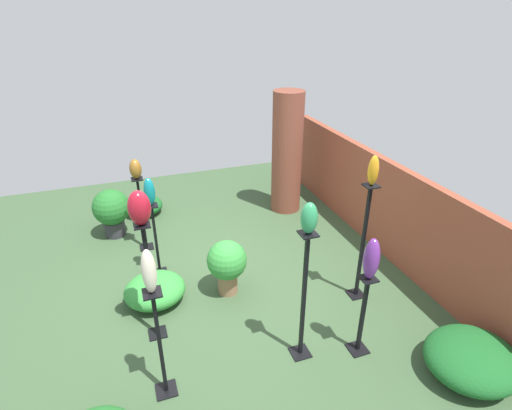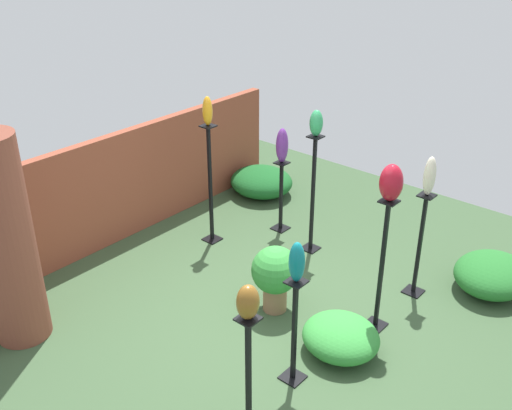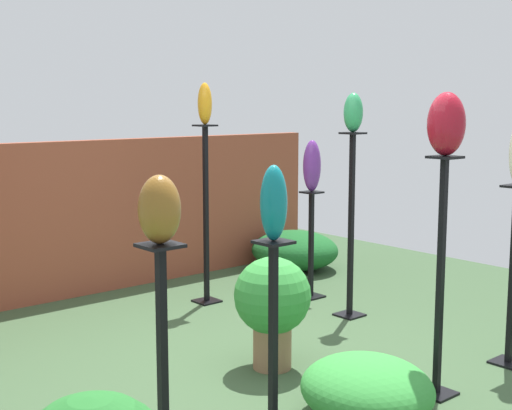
{
  "view_description": "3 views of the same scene",
  "coord_description": "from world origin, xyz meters",
  "px_view_note": "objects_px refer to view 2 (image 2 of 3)",
  "views": [
    {
      "loc": [
        4.25,
        -1.04,
        3.34
      ],
      "look_at": [
        0.24,
        0.38,
        1.2
      ],
      "focal_mm": 28.0,
      "sensor_mm": 36.0,
      "label": 1
    },
    {
      "loc": [
        -3.83,
        -3.23,
        3.86
      ],
      "look_at": [
        0.3,
        0.32,
        1.11
      ],
      "focal_mm": 42.0,
      "sensor_mm": 36.0,
      "label": 2
    },
    {
      "loc": [
        -2.77,
        -3.31,
        1.72
      ],
      "look_at": [
        0.22,
        0.15,
        1.06
      ],
      "focal_mm": 50.0,
      "sensor_mm": 36.0,
      "label": 3
    }
  ],
  "objects_px": {
    "art_vase_violet": "(282,145)",
    "potted_plant_walkway_edge": "(275,273)",
    "pedestal_bronze": "(248,383)",
    "art_vase_ruby": "(391,183)",
    "art_vase_ivory": "(430,176)",
    "art_vase_amber": "(207,111)",
    "brick_pillar": "(6,242)",
    "art_vase_teal": "(297,262)",
    "pedestal_ivory": "(419,250)",
    "pedestal_ruby": "(381,271)",
    "pedestal_violet": "(281,199)",
    "pedestal_amber": "(210,189)",
    "pedestal_teal": "(294,336)",
    "art_vase_bronze": "(248,302)",
    "pedestal_jade": "(313,199)",
    "art_vase_jade": "(316,123)"
  },
  "relations": [
    {
      "from": "art_vase_violet",
      "to": "potted_plant_walkway_edge",
      "type": "bearing_deg",
      "value": -143.35
    },
    {
      "from": "pedestal_amber",
      "to": "pedestal_bronze",
      "type": "relative_size",
      "value": 1.34
    },
    {
      "from": "pedestal_ivory",
      "to": "art_vase_jade",
      "type": "distance_m",
      "value": 1.79
    },
    {
      "from": "brick_pillar",
      "to": "art_vase_amber",
      "type": "distance_m",
      "value": 2.65
    },
    {
      "from": "pedestal_jade",
      "to": "pedestal_teal",
      "type": "height_order",
      "value": "pedestal_jade"
    },
    {
      "from": "pedestal_bronze",
      "to": "pedestal_teal",
      "type": "bearing_deg",
      "value": 8.38
    },
    {
      "from": "pedestal_jade",
      "to": "art_vase_ivory",
      "type": "xyz_separation_m",
      "value": [
        -0.01,
        -1.42,
        0.72
      ]
    },
    {
      "from": "pedestal_violet",
      "to": "art_vase_ruby",
      "type": "relative_size",
      "value": 2.65
    },
    {
      "from": "pedestal_violet",
      "to": "pedestal_amber",
      "type": "bearing_deg",
      "value": 148.93
    },
    {
      "from": "pedestal_ivory",
      "to": "art_vase_teal",
      "type": "height_order",
      "value": "art_vase_teal"
    },
    {
      "from": "art_vase_teal",
      "to": "art_vase_ruby",
      "type": "bearing_deg",
      "value": -8.66
    },
    {
      "from": "pedestal_violet",
      "to": "art_vase_ivory",
      "type": "xyz_separation_m",
      "value": [
        -0.17,
        -2.02,
        0.98
      ]
    },
    {
      "from": "art_vase_amber",
      "to": "pedestal_bronze",
      "type": "bearing_deg",
      "value": -130.14
    },
    {
      "from": "art_vase_ivory",
      "to": "art_vase_amber",
      "type": "relative_size",
      "value": 1.21
    },
    {
      "from": "pedestal_jade",
      "to": "art_vase_violet",
      "type": "bearing_deg",
      "value": 75.15
    },
    {
      "from": "art_vase_bronze",
      "to": "art_vase_ivory",
      "type": "bearing_deg",
      "value": -1.82
    },
    {
      "from": "art_vase_ruby",
      "to": "potted_plant_walkway_edge",
      "type": "bearing_deg",
      "value": 115.37
    },
    {
      "from": "art_vase_ivory",
      "to": "art_vase_amber",
      "type": "xyz_separation_m",
      "value": [
        -0.63,
        2.5,
        0.31
      ]
    },
    {
      "from": "pedestal_ruby",
      "to": "pedestal_violet",
      "type": "xyz_separation_m",
      "value": [
        0.96,
        2.01,
        -0.23
      ]
    },
    {
      "from": "pedestal_ivory",
      "to": "art_vase_violet",
      "type": "relative_size",
      "value": 2.67
    },
    {
      "from": "art_vase_jade",
      "to": "art_vase_bronze",
      "type": "bearing_deg",
      "value": -153.56
    },
    {
      "from": "pedestal_jade",
      "to": "art_vase_violet",
      "type": "distance_m",
      "value": 0.79
    },
    {
      "from": "art_vase_teal",
      "to": "potted_plant_walkway_edge",
      "type": "relative_size",
      "value": 0.5
    },
    {
      "from": "brick_pillar",
      "to": "art_vase_amber",
      "type": "height_order",
      "value": "brick_pillar"
    },
    {
      "from": "pedestal_jade",
      "to": "art_vase_bronze",
      "type": "relative_size",
      "value": 5.25
    },
    {
      "from": "pedestal_bronze",
      "to": "art_vase_ruby",
      "type": "xyz_separation_m",
      "value": [
        1.88,
        -0.07,
        1.08
      ]
    },
    {
      "from": "art_vase_amber",
      "to": "art_vase_bronze",
      "type": "xyz_separation_m",
      "value": [
        -2.04,
        -2.42,
        -0.42
      ]
    },
    {
      "from": "pedestal_teal",
      "to": "art_vase_bronze",
      "type": "height_order",
      "value": "art_vase_bronze"
    },
    {
      "from": "pedestal_bronze",
      "to": "art_vase_violet",
      "type": "height_order",
      "value": "art_vase_violet"
    },
    {
      "from": "pedestal_bronze",
      "to": "art_vase_jade",
      "type": "relative_size",
      "value": 3.74
    },
    {
      "from": "art_vase_jade",
      "to": "art_vase_amber",
      "type": "height_order",
      "value": "art_vase_amber"
    },
    {
      "from": "pedestal_bronze",
      "to": "art_vase_ruby",
      "type": "bearing_deg",
      "value": -2.11
    },
    {
      "from": "art_vase_teal",
      "to": "potted_plant_walkway_edge",
      "type": "height_order",
      "value": "art_vase_teal"
    },
    {
      "from": "pedestal_amber",
      "to": "art_vase_teal",
      "type": "bearing_deg",
      "value": -119.62
    },
    {
      "from": "art_vase_violet",
      "to": "potted_plant_walkway_edge",
      "type": "height_order",
      "value": "art_vase_violet"
    },
    {
      "from": "brick_pillar",
      "to": "art_vase_teal",
      "type": "height_order",
      "value": "brick_pillar"
    },
    {
      "from": "pedestal_teal",
      "to": "art_vase_ruby",
      "type": "height_order",
      "value": "art_vase_ruby"
    },
    {
      "from": "pedestal_jade",
      "to": "pedestal_amber",
      "type": "xyz_separation_m",
      "value": [
        -0.64,
        1.09,
        0.02
      ]
    },
    {
      "from": "pedestal_jade",
      "to": "art_vase_amber",
      "type": "height_order",
      "value": "art_vase_amber"
    },
    {
      "from": "pedestal_teal",
      "to": "pedestal_jade",
      "type": "bearing_deg",
      "value": 32.11
    },
    {
      "from": "pedestal_ivory",
      "to": "potted_plant_walkway_edge",
      "type": "height_order",
      "value": "pedestal_ivory"
    },
    {
      "from": "art_vase_amber",
      "to": "art_vase_bronze",
      "type": "distance_m",
      "value": 3.19
    },
    {
      "from": "art_vase_violet",
      "to": "potted_plant_walkway_edge",
      "type": "xyz_separation_m",
      "value": [
        -1.41,
        -1.05,
        -0.73
      ]
    },
    {
      "from": "pedestal_violet",
      "to": "art_vase_ivory",
      "type": "height_order",
      "value": "art_vase_ivory"
    },
    {
      "from": "pedestal_violet",
      "to": "art_vase_violet",
      "type": "xyz_separation_m",
      "value": [
        0.0,
        0.0,
        0.75
      ]
    },
    {
      "from": "art_vase_amber",
      "to": "potted_plant_walkway_edge",
      "type": "height_order",
      "value": "art_vase_amber"
    },
    {
      "from": "brick_pillar",
      "to": "art_vase_ivory",
      "type": "height_order",
      "value": "brick_pillar"
    },
    {
      "from": "pedestal_ivory",
      "to": "pedestal_jade",
      "type": "relative_size",
      "value": 0.8
    },
    {
      "from": "pedestal_ivory",
      "to": "pedestal_amber",
      "type": "height_order",
      "value": "pedestal_amber"
    },
    {
      "from": "pedestal_amber",
      "to": "art_vase_violet",
      "type": "distance_m",
      "value": 1.04
    }
  ]
}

